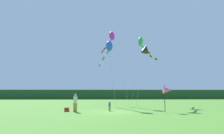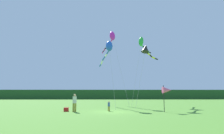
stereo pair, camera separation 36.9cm
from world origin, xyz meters
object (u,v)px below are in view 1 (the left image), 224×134
Objects in this scene: kite_green at (141,43)px; kite_black at (146,49)px; person_child at (110,105)px; banner_flag_pole at (168,90)px; person_adult at (75,102)px; kite_blue at (108,48)px; cooler_box at (67,110)px; kite_magenta at (111,38)px.

kite_green is 1.36× the size of kite_black.
person_child is 6.19m from banner_flag_pole.
kite_green reaches higher than person_child.
kite_black is (-0.61, -6.70, -2.85)m from kite_green.
person_adult is 3.59m from person_child.
person_child is 0.11× the size of kite_blue.
cooler_box is 0.04× the size of kite_green.
banner_flag_pole is at bearing -89.46° from kite_green.
banner_flag_pole is 0.23× the size of kite_green.
kite_blue reaches higher than person_adult.
person_child is 15.53m from kite_magenta.
kite_magenta is 1.44× the size of kite_black.
kite_black is (5.14, 5.04, 7.34)m from person_child.
kite_black is at bearing 96.74° from banner_flag_pole.
kite_green is at bearing 90.54° from banner_flag_pole.
kite_blue is at bearing 54.99° from cooler_box.
banner_flag_pole is at bearing -66.07° from kite_magenta.
kite_magenta is (3.92, 11.83, 10.43)m from person_adult.
banner_flag_pole is (9.36, -0.43, 1.16)m from person_adult.
kite_magenta reaches higher than kite_blue.
banner_flag_pole is 0.21× the size of kite_magenta.
person_adult is 0.14× the size of kite_magenta.
kite_blue reaches higher than cooler_box.
kite_black reaches higher than cooler_box.
kite_green reaches higher than banner_flag_pole.
kite_black is at bearing -95.22° from kite_green.
kite_black is (9.57, 5.23, 7.73)m from cooler_box.
kite_green is (9.24, 12.47, 9.78)m from person_adult.
kite_black is at bearing 44.46° from person_child.
banner_flag_pole reaches higher than cooler_box.
person_child is at bearing -89.11° from kite_blue.
banner_flag_pole is (5.87, -1.16, 1.58)m from person_child.
banner_flag_pole is 16.30m from kite_magenta.
cooler_box is (-0.94, 0.54, -0.81)m from person_adult.
person_child is at bearing 2.36° from cooler_box.
cooler_box is at bearing -130.50° from kite_green.
person_adult is at bearing -30.08° from cooler_box.
banner_flag_pole is 11.16m from kite_blue.
kite_blue reaches higher than person_child.
kite_magenta is 1.30× the size of kite_blue.
kite_black is (4.71, -6.06, -3.50)m from kite_magenta.
kite_green is (10.18, 11.92, 10.58)m from cooler_box.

